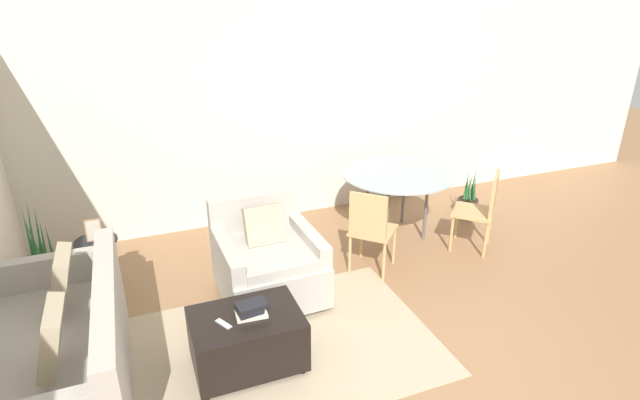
{
  "coord_description": "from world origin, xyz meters",
  "views": [
    {
      "loc": [
        -1.61,
        -2.36,
        2.7
      ],
      "look_at": [
        0.06,
        1.9,
        0.75
      ],
      "focal_mm": 28.0,
      "sensor_mm": 36.0,
      "label": 1
    }
  ],
  "objects_px": {
    "armchair": "(268,262)",
    "potted_plant_small": "(468,203)",
    "side_table": "(99,259)",
    "dining_chair_near_right": "(482,206)",
    "ottoman": "(247,338)",
    "book_stack": "(251,309)",
    "picture_frame": "(94,230)",
    "dining_chair_near_left": "(371,226)",
    "tv_remote_primary": "(224,324)",
    "potted_plant": "(49,282)",
    "dining_table": "(397,179)",
    "couch": "(61,361)"
  },
  "relations": [
    {
      "from": "ottoman",
      "to": "potted_plant",
      "type": "distance_m",
      "value": 2.08
    },
    {
      "from": "potted_plant",
      "to": "ottoman",
      "type": "bearing_deg",
      "value": -44.4
    },
    {
      "from": "book_stack",
      "to": "dining_chair_near_left",
      "type": "bearing_deg",
      "value": 31.54
    },
    {
      "from": "book_stack",
      "to": "dining_table",
      "type": "height_order",
      "value": "dining_table"
    },
    {
      "from": "dining_table",
      "to": "couch",
      "type": "bearing_deg",
      "value": -157.67
    },
    {
      "from": "ottoman",
      "to": "dining_table",
      "type": "relative_size",
      "value": 0.65
    },
    {
      "from": "ottoman",
      "to": "potted_plant_small",
      "type": "relative_size",
      "value": 1.32
    },
    {
      "from": "book_stack",
      "to": "dining_chair_near_right",
      "type": "xyz_separation_m",
      "value": [
        2.8,
        0.89,
        0.02
      ]
    },
    {
      "from": "ottoman",
      "to": "dining_chair_near_left",
      "type": "distance_m",
      "value": 1.76
    },
    {
      "from": "picture_frame",
      "to": "dining_chair_near_left",
      "type": "height_order",
      "value": "dining_chair_near_left"
    },
    {
      "from": "potted_plant",
      "to": "side_table",
      "type": "xyz_separation_m",
      "value": [
        0.46,
        -0.09,
        0.2
      ]
    },
    {
      "from": "tv_remote_primary",
      "to": "side_table",
      "type": "bearing_deg",
      "value": 121.34
    },
    {
      "from": "dining_table",
      "to": "dining_chair_near_left",
      "type": "height_order",
      "value": "dining_chair_near_left"
    },
    {
      "from": "ottoman",
      "to": "tv_remote_primary",
      "type": "xyz_separation_m",
      "value": [
        -0.17,
        -0.04,
        0.21
      ]
    },
    {
      "from": "couch",
      "to": "dining_chair_near_left",
      "type": "relative_size",
      "value": 2.01
    },
    {
      "from": "potted_plant_small",
      "to": "tv_remote_primary",
      "type": "bearing_deg",
      "value": -153.44
    },
    {
      "from": "tv_remote_primary",
      "to": "couch",
      "type": "bearing_deg",
      "value": 169.9
    },
    {
      "from": "armchair",
      "to": "dining_table",
      "type": "xyz_separation_m",
      "value": [
        1.75,
        0.71,
        0.33
      ]
    },
    {
      "from": "ottoman",
      "to": "dining_chair_near_left",
      "type": "relative_size",
      "value": 0.91
    },
    {
      "from": "book_stack",
      "to": "side_table",
      "type": "height_order",
      "value": "side_table"
    },
    {
      "from": "dining_table",
      "to": "ottoman",
      "type": "bearing_deg",
      "value": -144.04
    },
    {
      "from": "side_table",
      "to": "dining_chair_near_right",
      "type": "xyz_separation_m",
      "value": [
        3.87,
        -0.47,
        0.09
      ]
    },
    {
      "from": "potted_plant",
      "to": "potted_plant_small",
      "type": "relative_size",
      "value": 1.62
    },
    {
      "from": "armchair",
      "to": "ottoman",
      "type": "bearing_deg",
      "value": -115.81
    },
    {
      "from": "picture_frame",
      "to": "dining_chair_near_left",
      "type": "distance_m",
      "value": 2.57
    },
    {
      "from": "ottoman",
      "to": "picture_frame",
      "type": "bearing_deg",
      "value": 126.99
    },
    {
      "from": "armchair",
      "to": "potted_plant_small",
      "type": "distance_m",
      "value": 3.0
    },
    {
      "from": "potted_plant",
      "to": "picture_frame",
      "type": "height_order",
      "value": "potted_plant"
    },
    {
      "from": "potted_plant",
      "to": "potted_plant_small",
      "type": "height_order",
      "value": "potted_plant"
    },
    {
      "from": "book_stack",
      "to": "side_table",
      "type": "distance_m",
      "value": 1.73
    },
    {
      "from": "couch",
      "to": "ottoman",
      "type": "bearing_deg",
      "value": -6.95
    },
    {
      "from": "armchair",
      "to": "picture_frame",
      "type": "height_order",
      "value": "armchair"
    },
    {
      "from": "ottoman",
      "to": "tv_remote_primary",
      "type": "distance_m",
      "value": 0.28
    },
    {
      "from": "ottoman",
      "to": "potted_plant_small",
      "type": "bearing_deg",
      "value": 27.18
    },
    {
      "from": "dining_chair_near_right",
      "to": "tv_remote_primary",
      "type": "bearing_deg",
      "value": -162.73
    },
    {
      "from": "tv_remote_primary",
      "to": "picture_frame",
      "type": "distance_m",
      "value": 1.67
    },
    {
      "from": "tv_remote_primary",
      "to": "potted_plant_small",
      "type": "relative_size",
      "value": 0.24
    },
    {
      "from": "couch",
      "to": "dining_chair_near_right",
      "type": "xyz_separation_m",
      "value": [
        4.12,
        0.74,
        0.21
      ]
    },
    {
      "from": "potted_plant",
      "to": "dining_chair_near_right",
      "type": "distance_m",
      "value": 4.38
    },
    {
      "from": "armchair",
      "to": "tv_remote_primary",
      "type": "distance_m",
      "value": 1.08
    },
    {
      "from": "tv_remote_primary",
      "to": "dining_table",
      "type": "bearing_deg",
      "value": 34.6
    },
    {
      "from": "side_table",
      "to": "potted_plant_small",
      "type": "height_order",
      "value": "potted_plant_small"
    },
    {
      "from": "armchair",
      "to": "picture_frame",
      "type": "bearing_deg",
      "value": 160.77
    },
    {
      "from": "armchair",
      "to": "picture_frame",
      "type": "xyz_separation_m",
      "value": [
        -1.45,
        0.5,
        0.36
      ]
    },
    {
      "from": "tv_remote_primary",
      "to": "dining_chair_near_left",
      "type": "relative_size",
      "value": 0.17
    },
    {
      "from": "ottoman",
      "to": "armchair",
      "type": "bearing_deg",
      "value": 64.19
    },
    {
      "from": "couch",
      "to": "tv_remote_primary",
      "type": "distance_m",
      "value": 1.14
    },
    {
      "from": "potted_plant",
      "to": "picture_frame",
      "type": "xyz_separation_m",
      "value": [
        0.46,
        -0.09,
        0.49
      ]
    },
    {
      "from": "tv_remote_primary",
      "to": "potted_plant_small",
      "type": "height_order",
      "value": "potted_plant_small"
    },
    {
      "from": "armchair",
      "to": "side_table",
      "type": "distance_m",
      "value": 1.53
    }
  ]
}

